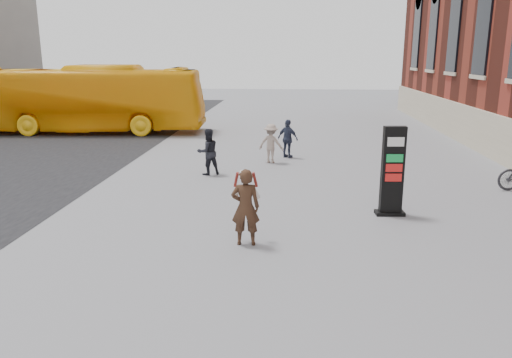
# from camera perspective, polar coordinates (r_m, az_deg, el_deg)

# --- Properties ---
(ground) EXTENTS (100.00, 100.00, 0.00)m
(ground) POSITION_cam_1_polar(r_m,az_deg,el_deg) (11.93, -2.34, -6.25)
(ground) COLOR #9E9EA3
(info_pylon) EXTENTS (0.78, 0.43, 2.36)m
(info_pylon) POSITION_cam_1_polar(r_m,az_deg,el_deg) (13.45, 15.33, 0.84)
(info_pylon) COLOR black
(info_pylon) RESTS_ON ground
(woman) EXTENTS (0.68, 0.62, 1.74)m
(woman) POSITION_cam_1_polar(r_m,az_deg,el_deg) (11.01, -1.22, -3.12)
(woman) COLOR #341E14
(woman) RESTS_ON ground
(bus) EXTENTS (13.02, 3.73, 3.58)m
(bus) POSITION_cam_1_polar(r_m,az_deg,el_deg) (28.65, -19.17, 8.63)
(bus) COLOR #FAB10F
(bus) RESTS_ON road
(pedestrian_a) EXTENTS (1.00, 0.94, 1.63)m
(pedestrian_a) POSITION_cam_1_polar(r_m,az_deg,el_deg) (17.57, -5.51, 3.10)
(pedestrian_a) COLOR black
(pedestrian_a) RESTS_ON ground
(pedestrian_b) EXTENTS (1.10, 0.82, 1.53)m
(pedestrian_b) POSITION_cam_1_polar(r_m,az_deg,el_deg) (19.45, 1.73, 4.08)
(pedestrian_b) COLOR gray
(pedestrian_b) RESTS_ON ground
(pedestrian_c) EXTENTS (0.99, 0.80, 1.57)m
(pedestrian_c) POSITION_cam_1_polar(r_m,az_deg,el_deg) (20.45, 3.66, 4.62)
(pedestrian_c) COLOR #2C3248
(pedestrian_c) RESTS_ON ground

